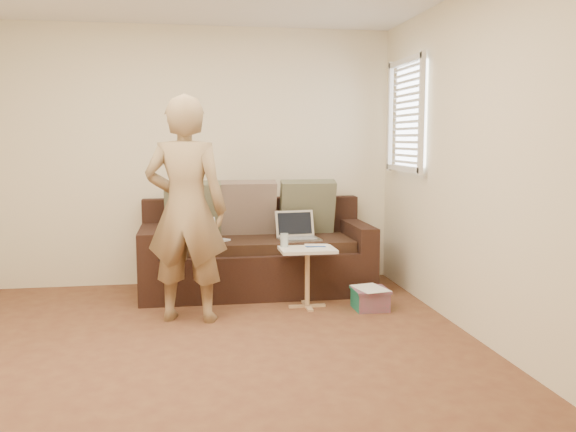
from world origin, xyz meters
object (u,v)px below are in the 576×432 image
object	(u,v)px
striped_box	(370,299)
side_table	(307,278)
laptop_silver	(299,240)
drinking_glass	(284,240)
laptop_white	(212,241)
person	(186,209)
sofa	(256,248)

from	to	relation	value
striped_box	side_table	bearing A→B (deg)	163.02
laptop_silver	drinking_glass	world-z (taller)	drinking_glass
laptop_white	drinking_glass	size ratio (longest dim) A/B	2.45
person	striped_box	bearing A→B (deg)	-164.31
laptop_white	side_table	xyz separation A→B (m)	(0.81, -0.55, -0.26)
laptop_white	striped_box	bearing A→B (deg)	-67.60
drinking_glass	side_table	bearing A→B (deg)	-26.37
sofa	laptop_white	size ratio (longest dim) A/B	7.48
sofa	drinking_glass	bearing A→B (deg)	-71.91
person	side_table	xyz separation A→B (m)	(1.04, 0.22, -0.65)
laptop_white	drinking_glass	bearing A→B (deg)	-75.88
laptop_silver	person	size ratio (longest dim) A/B	0.21
side_table	drinking_glass	bearing A→B (deg)	153.63
laptop_white	person	size ratio (longest dim) A/B	0.16
laptop_silver	drinking_glass	distance (m)	0.47
sofa	laptop_silver	size ratio (longest dim) A/B	5.73
sofa	laptop_white	distance (m)	0.46
sofa	person	distance (m)	1.21
laptop_white	side_table	size ratio (longest dim) A/B	0.56
sofa	laptop_white	xyz separation A→B (m)	(-0.43, -0.12, 0.10)
side_table	striped_box	xyz separation A→B (m)	(0.53, -0.16, -0.17)
sofa	striped_box	distance (m)	1.27
laptop_silver	laptop_white	world-z (taller)	laptop_silver
person	side_table	world-z (taller)	person
person	laptop_white	bearing A→B (deg)	-93.14
laptop_silver	side_table	xyz separation A→B (m)	(-0.02, -0.51, -0.26)
sofa	side_table	bearing A→B (deg)	-60.48
sofa	striped_box	xyz separation A→B (m)	(0.90, -0.83, -0.33)
sofa	drinking_glass	xyz separation A→B (m)	(0.19, -0.57, 0.16)
drinking_glass	laptop_white	bearing A→B (deg)	143.79
side_table	drinking_glass	distance (m)	0.39
laptop_white	drinking_glass	world-z (taller)	drinking_glass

